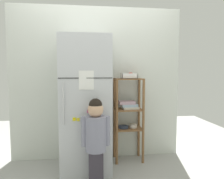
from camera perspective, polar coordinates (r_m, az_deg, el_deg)
ground_plane at (r=2.99m, az=-3.65°, el=-20.76°), size 6.00×6.00×0.00m
kitchen_wall_back at (r=3.08m, az=-4.16°, el=1.63°), size 2.52×0.03×2.24m
refrigerator at (r=2.75m, az=-7.22°, el=-4.01°), size 0.63×0.69×1.74m
child_standing at (r=2.36m, az=-4.54°, el=-12.02°), size 0.32×0.24×1.00m
pantry_shelf_unit at (r=3.02m, az=4.56°, el=-6.29°), size 0.41×0.29×1.20m
fruit_bin at (r=2.97m, az=4.90°, el=3.78°), size 0.22×0.16×0.09m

